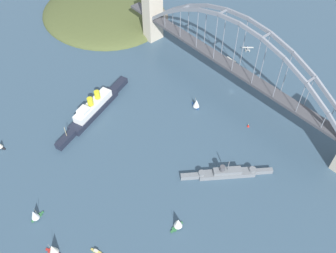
{
  "coord_description": "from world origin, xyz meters",
  "views": [
    {
      "loc": [
        -149.83,
        209.31,
        228.35
      ],
      "look_at": [
        0.0,
        78.87,
        8.0
      ],
      "focal_mm": 38.59,
      "sensor_mm": 36.0,
      "label": 1
    }
  ],
  "objects": [
    {
      "name": "harbor_arch_bridge",
      "position": [
        0.0,
        0.0,
        30.11
      ],
      "size": [
        290.41,
        17.74,
        75.54
      ],
      "color": "#BCB29E",
      "rests_on": "ground"
    },
    {
      "name": "small_boat_6",
      "position": [
        0.71,
        199.32,
        5.07
      ],
      "size": [
        6.45,
        10.06,
        10.96
      ],
      "color": "#2D6B3D",
      "rests_on": "ground"
    },
    {
      "name": "seaplane_taxiing_near_bridge",
      "position": [
        31.99,
        -59.81,
        2.18
      ],
      "size": [
        9.67,
        9.84,
        4.94
      ],
      "color": "#B7B7B2",
      "rests_on": "ground"
    },
    {
      "name": "small_boat_5",
      "position": [
        -29.52,
        201.91,
        5.54
      ],
      "size": [
        10.17,
        7.91,
        12.11
      ],
      "color": "#B2231E",
      "rests_on": "ground"
    },
    {
      "name": "headland_east_shore",
      "position": [
        190.02,
        10.34,
        0.0
      ],
      "size": [
        157.14,
        139.54,
        24.29
      ],
      "color": "#4C562D",
      "rests_on": "ground"
    },
    {
      "name": "ocean_liner",
      "position": [
        60.53,
        112.01,
        5.53
      ],
      "size": [
        38.59,
        92.47,
        19.22
      ],
      "color": "#1E2333",
      "rests_on": "ground"
    },
    {
      "name": "naval_cruiser",
      "position": [
        -61.03,
        73.78,
        3.0
      ],
      "size": [
        44.43,
        58.83,
        17.08
      ],
      "color": "slate",
      "rests_on": "ground"
    },
    {
      "name": "small_boat_1",
      "position": [
        -46.94,
        181.02,
        0.73
      ],
      "size": [
        8.86,
        4.74,
        2.08
      ],
      "color": "gold",
      "rests_on": "ground"
    },
    {
      "name": "small_boat_4",
      "position": [
        -68.25,
        129.37,
        4.95
      ],
      "size": [
        6.22,
        10.9,
        10.79
      ],
      "color": "#2D6B3D",
      "rests_on": "ground"
    },
    {
      "name": "seaplane_second_in_formation",
      "position": [
        29.9,
        -31.61,
        2.16
      ],
      "size": [
        11.29,
        7.38,
        5.03
      ],
      "color": "#B7B7B2",
      "rests_on": "ground"
    },
    {
      "name": "channel_marker_buoy",
      "position": [
        -39.45,
        22.58,
        1.12
      ],
      "size": [
        2.2,
        2.2,
        2.75
      ],
      "color": "red",
      "rests_on": "ground"
    },
    {
      "name": "small_boat_0",
      "position": [
        76.83,
        191.4,
        3.49
      ],
      "size": [
        7.45,
        5.5,
        7.38
      ],
      "color": "black",
      "rests_on": "ground"
    },
    {
      "name": "small_boat_3",
      "position": [
        6.52,
        39.91,
        4.88
      ],
      "size": [
        10.47,
        6.81,
        10.43
      ],
      "color": "#234C8C",
      "rests_on": "ground"
    },
    {
      "name": "ground_plane",
      "position": [
        0.0,
        0.0,
        0.0
      ],
      "size": [
        1400.0,
        1400.0,
        0.0
      ],
      "primitive_type": "plane",
      "color": "#385166"
    }
  ]
}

